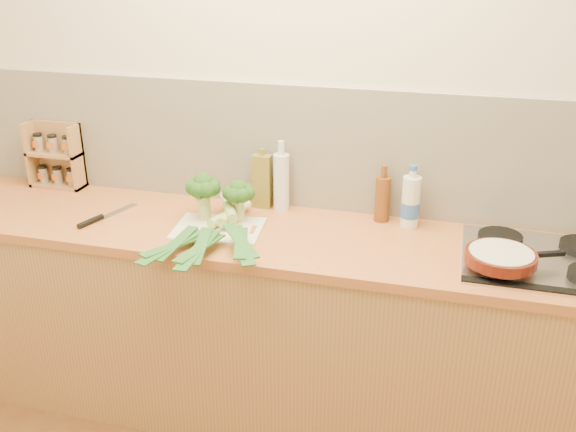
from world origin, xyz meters
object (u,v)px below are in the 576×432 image
at_px(gas_hob, 543,259).
at_px(chopping_board, 218,229).
at_px(chefs_knife, 98,219).
at_px(spice_rack, 57,159).
at_px(skillet, 501,257).

distance_m(gas_hob, chopping_board, 1.26).
bearing_deg(chopping_board, chefs_knife, 179.19).
xyz_separation_m(chopping_board, spice_rack, (-0.92, 0.29, 0.13)).
distance_m(chopping_board, spice_rack, 0.98).
distance_m(gas_hob, spice_rack, 2.20).
bearing_deg(spice_rack, skillet, -10.31).
xyz_separation_m(chefs_knife, skillet, (1.63, -0.03, 0.05)).
relative_size(chopping_board, spice_rack, 1.14).
xyz_separation_m(chopping_board, chefs_knife, (-0.53, -0.04, 0.00)).
distance_m(chefs_knife, skillet, 1.63).
distance_m(chopping_board, skillet, 1.11).
relative_size(chopping_board, skillet, 1.01).
xyz_separation_m(gas_hob, skillet, (-0.16, -0.12, 0.05)).
bearing_deg(chefs_knife, spice_rack, 157.81).
height_order(chefs_knife, skillet, skillet).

